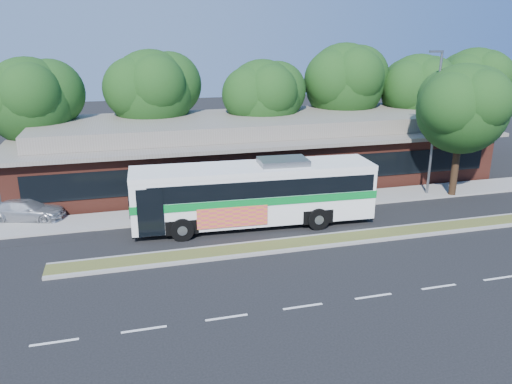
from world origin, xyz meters
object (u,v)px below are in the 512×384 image
sedan (27,210)px  sidewalk_tree (467,106)px  lamp_post (434,120)px  transit_bus (255,189)px

sedan → sidewalk_tree: bearing=-78.4°
lamp_post → sedan: 24.75m
lamp_post → sidewalk_tree: size_ratio=1.08×
lamp_post → transit_bus: lamp_post is taller
transit_bus → sedan: bearing=164.6°
lamp_post → transit_bus: (-12.14, -2.20, -2.87)m
lamp_post → sidewalk_tree: 2.08m
lamp_post → transit_bus: bearing=-169.7°
lamp_post → sedan: size_ratio=2.14×
lamp_post → transit_bus: size_ratio=0.69×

